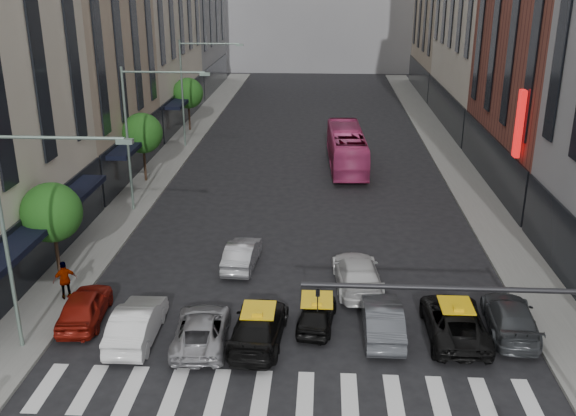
% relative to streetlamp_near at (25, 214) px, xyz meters
% --- Properties ---
extents(sidewalk_left, '(3.00, 96.00, 0.15)m').
position_rel_streetlamp_near_xyz_m(sidewalk_left, '(-1.46, 26.00, -5.83)').
color(sidewalk_left, slate).
rests_on(sidewalk_left, ground).
extents(sidewalk_right, '(3.00, 96.00, 0.15)m').
position_rel_streetlamp_near_xyz_m(sidewalk_right, '(21.54, 26.00, -5.83)').
color(sidewalk_right, slate).
rests_on(sidewalk_right, ground).
extents(building_left_b, '(8.00, 16.00, 24.00)m').
position_rel_streetlamp_near_xyz_m(building_left_b, '(-6.96, 24.00, 6.10)').
color(building_left_b, tan).
rests_on(building_left_b, ground).
extents(tree_near, '(2.88, 2.88, 4.95)m').
position_rel_streetlamp_near_xyz_m(tree_near, '(-1.76, 6.00, -2.25)').
color(tree_near, black).
rests_on(tree_near, sidewalk_left).
extents(tree_mid, '(2.88, 2.88, 4.95)m').
position_rel_streetlamp_near_xyz_m(tree_mid, '(-1.76, 22.00, -2.25)').
color(tree_mid, black).
rests_on(tree_mid, sidewalk_left).
extents(tree_far, '(2.88, 2.88, 4.95)m').
position_rel_streetlamp_near_xyz_m(tree_far, '(-1.76, 38.00, -2.25)').
color(tree_far, black).
rests_on(tree_far, sidewalk_left).
extents(streetlamp_near, '(5.38, 0.25, 9.00)m').
position_rel_streetlamp_near_xyz_m(streetlamp_near, '(0.00, 0.00, 0.00)').
color(streetlamp_near, gray).
rests_on(streetlamp_near, sidewalk_left).
extents(streetlamp_mid, '(5.38, 0.25, 9.00)m').
position_rel_streetlamp_near_xyz_m(streetlamp_mid, '(0.00, 16.00, 0.00)').
color(streetlamp_mid, gray).
rests_on(streetlamp_mid, sidewalk_left).
extents(streetlamp_far, '(5.38, 0.25, 9.00)m').
position_rel_streetlamp_near_xyz_m(streetlamp_far, '(0.00, 32.00, 0.00)').
color(streetlamp_far, gray).
rests_on(streetlamp_far, sidewalk_left).
extents(traffic_signal, '(10.10, 0.20, 6.00)m').
position_rel_streetlamp_near_xyz_m(traffic_signal, '(17.74, -5.00, -1.43)').
color(traffic_signal, black).
rests_on(traffic_signal, ground).
extents(liberty_sign, '(0.30, 0.70, 4.00)m').
position_rel_streetlamp_near_xyz_m(liberty_sign, '(22.64, 16.00, 0.10)').
color(liberty_sign, red).
rests_on(liberty_sign, ground).
extents(car_red, '(2.11, 4.43, 1.46)m').
position_rel_streetlamp_near_xyz_m(car_red, '(0.84, 2.31, -5.17)').
color(car_red, maroon).
rests_on(car_red, ground).
extents(car_white_front, '(1.67, 4.65, 1.53)m').
position_rel_streetlamp_near_xyz_m(car_white_front, '(3.53, 0.99, -5.14)').
color(car_white_front, silver).
rests_on(car_white_front, ground).
extents(car_silver, '(2.45, 4.79, 1.30)m').
position_rel_streetlamp_near_xyz_m(car_silver, '(6.26, 0.84, -5.26)').
color(car_silver, '#96969B').
rests_on(car_silver, ground).
extents(taxi_left, '(2.36, 5.16, 1.46)m').
position_rel_streetlamp_near_xyz_m(taxi_left, '(8.61, 1.06, -5.17)').
color(taxi_left, black).
rests_on(taxi_left, ground).
extents(taxi_center, '(1.90, 3.83, 1.26)m').
position_rel_streetlamp_near_xyz_m(taxi_center, '(10.98, 2.46, -5.28)').
color(taxi_center, black).
rests_on(taxi_center, ground).
extents(car_grey_mid, '(1.60, 4.52, 1.49)m').
position_rel_streetlamp_near_xyz_m(car_grey_mid, '(13.74, 1.90, -5.16)').
color(car_grey_mid, '#42454A').
rests_on(car_grey_mid, ground).
extents(taxi_right, '(2.39, 5.17, 1.43)m').
position_rel_streetlamp_near_xyz_m(taxi_right, '(16.74, 1.98, -5.19)').
color(taxi_right, black).
rests_on(taxi_right, ground).
extents(car_grey_curb, '(2.40, 5.01, 1.41)m').
position_rel_streetlamp_near_xyz_m(car_grey_curb, '(19.17, 2.44, -5.20)').
color(car_grey_curb, '#373B3E').
rests_on(car_grey_curb, ground).
extents(car_row2_left, '(1.74, 4.28, 1.38)m').
position_rel_streetlamp_near_xyz_m(car_row2_left, '(7.02, 8.28, -5.21)').
color(car_row2_left, '#AAABB0').
rests_on(car_row2_left, ground).
extents(car_row2_right, '(2.54, 5.40, 1.52)m').
position_rel_streetlamp_near_xyz_m(car_row2_right, '(12.87, 6.20, -5.14)').
color(car_row2_right, silver).
rests_on(car_row2_right, ground).
extents(bus, '(3.00, 11.01, 3.04)m').
position_rel_streetlamp_near_xyz_m(bus, '(12.93, 26.73, -4.38)').
color(bus, '#BC376F').
rests_on(bus, ground).
extents(pedestrian_far, '(1.16, 0.95, 1.85)m').
position_rel_streetlamp_near_xyz_m(pedestrian_far, '(-0.66, 4.07, -4.83)').
color(pedestrian_far, gray).
rests_on(pedestrian_far, sidewalk_left).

